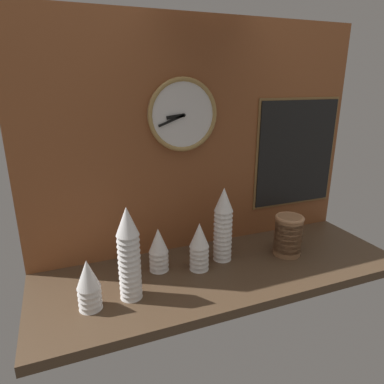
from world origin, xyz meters
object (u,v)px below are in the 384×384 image
Objects in this scene: cup_stack_left at (129,254)px; menu_board at (296,153)px; cup_stack_far_left at (89,285)px; cup_stack_center_right at (223,224)px; wall_clock at (183,115)px; bowl_stack_right at (288,234)px; cup_stack_center at (199,246)px; cup_stack_center_left at (159,249)px.

menu_board is at bearing 18.01° from cup_stack_left.
cup_stack_center_right reaches higher than cup_stack_far_left.
cup_stack_far_left is at bearing -146.47° from wall_clock.
cup_stack_left is 0.76m from bowl_stack_right.
cup_stack_far_left is 0.35× the size of menu_board.
cup_stack_far_left is 1.01× the size of bowl_stack_right.
wall_clock reaches higher than cup_stack_far_left.
bowl_stack_right is 0.45m from menu_board.
bowl_stack_right is (0.91, 0.08, 0.00)m from cup_stack_far_left.
cup_stack_center is at bearing -162.42° from cup_stack_center_right.
cup_stack_center_right is 0.61× the size of menu_board.
wall_clock is (0.01, 0.21, 0.53)m from cup_stack_center.
bowl_stack_right is (0.60, -0.08, 0.00)m from cup_stack_center_left.
bowl_stack_right is 0.34× the size of menu_board.
wall_clock is 0.57× the size of menu_board.
wall_clock is at bearing 127.45° from cup_stack_center_right.
cup_stack_left reaches higher than cup_stack_center.
cup_stack_left is 1.06× the size of cup_stack_center_right.
cup_stack_center_right is 0.32m from bowl_stack_right.
cup_stack_center_right is 0.51m from wall_clock.
cup_stack_far_left is at bearing -166.03° from cup_stack_center_right.
cup_stack_center_right reaches higher than cup_stack_center.
cup_stack_left is 0.34m from cup_stack_center.
cup_stack_left is at bearing -137.13° from wall_clock.
cup_stack_far_left is 0.91m from bowl_stack_right.
wall_clock is (-0.13, 0.16, 0.47)m from cup_stack_center_right.
cup_stack_center_left is at bearing -138.65° from wall_clock.
cup_stack_left is 1.90× the size of bowl_stack_right.
cup_stack_far_left is at bearing -167.07° from cup_stack_center.
wall_clock reaches higher than cup_stack_left.
cup_stack_left is at bearing -174.87° from bowl_stack_right.
cup_stack_center is 0.74m from menu_board.
cup_stack_center_right is at bearing -160.87° from menu_board.
cup_stack_center_left is 0.35m from cup_stack_far_left.
cup_stack_center is 0.38× the size of menu_board.
menu_board is (0.80, 0.16, 0.33)m from cup_stack_center_left.
cup_stack_far_left is 1.19m from menu_board.
cup_stack_center_left is at bearing 44.47° from cup_stack_left.
cup_stack_left reaches higher than cup_stack_center_left.
menu_board is (0.63, 0.22, 0.32)m from cup_stack_center.
cup_stack_center is at bearing -19.11° from cup_stack_center_left.
cup_stack_center_left is 0.59m from wall_clock.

